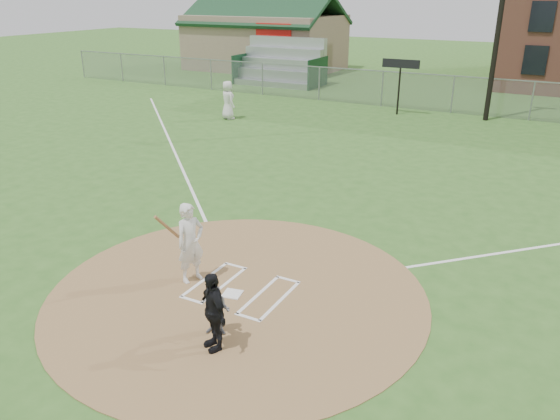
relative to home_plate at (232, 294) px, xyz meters
The scene contains 13 objects.
ground 0.14m from the home_plate, 62.32° to the left, with size 140.00×140.00×0.00m, color #316020.
dirt_circle 0.14m from the home_plate, 62.32° to the left, with size 8.40×8.40×0.02m, color #977347.
home_plate is the anchor object (origin of this frame).
foul_line_third 12.77m from the home_plate, 134.41° to the left, with size 0.10×24.00×0.01m, color white.
catcher 1.57m from the home_plate, 67.64° to the right, with size 0.50×0.39×1.03m, color slate.
umpire 2.08m from the home_plate, 66.95° to the right, with size 0.92×0.38×1.57m, color black.
ondeck_player 18.03m from the home_plate, 123.47° to the left, with size 0.96×0.63×1.97m, color silver.
batters_boxes 0.28m from the home_plate, 76.73° to the left, with size 2.08×1.88×0.01m.
batter_at_plate 1.51m from the home_plate, behind, with size 0.76×1.10×1.90m.
outfield_fence 22.14m from the home_plate, 89.83° to the left, with size 56.08×0.08×2.03m.
bleachers 29.37m from the home_plate, 116.17° to the left, with size 6.08×3.20×3.20m.
clubhouse 37.73m from the home_plate, 118.43° to the left, with size 12.20×8.71×6.23m.
scoreboard_sign 20.60m from the home_plate, 96.83° to the left, with size 2.00×0.10×2.93m.
Camera 1 is at (5.84, -8.90, 6.29)m, focal length 35.00 mm.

